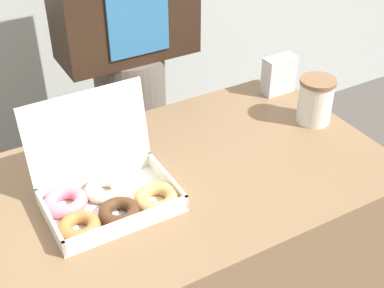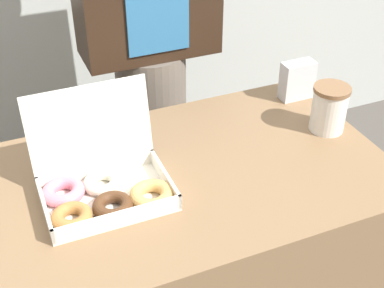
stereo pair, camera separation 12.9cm
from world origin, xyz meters
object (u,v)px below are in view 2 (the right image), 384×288
at_px(coffee_cup, 329,108).
at_px(napkin_holder, 297,80).
at_px(person_customer, 149,43).
at_px(donut_box, 102,187).

relative_size(coffee_cup, napkin_holder, 1.13).
distance_m(napkin_holder, person_customer, 0.51).
bearing_deg(coffee_cup, donut_box, -175.65).
xyz_separation_m(donut_box, person_customer, (0.32, 0.59, 0.06)).
xyz_separation_m(coffee_cup, person_customer, (-0.35, 0.54, 0.03)).
height_order(donut_box, napkin_holder, donut_box).
xyz_separation_m(donut_box, napkin_holder, (0.69, 0.24, 0.02)).
bearing_deg(napkin_holder, coffee_cup, -94.78).
xyz_separation_m(coffee_cup, napkin_holder, (0.02, 0.19, -0.01)).
bearing_deg(person_customer, donut_box, -118.68).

